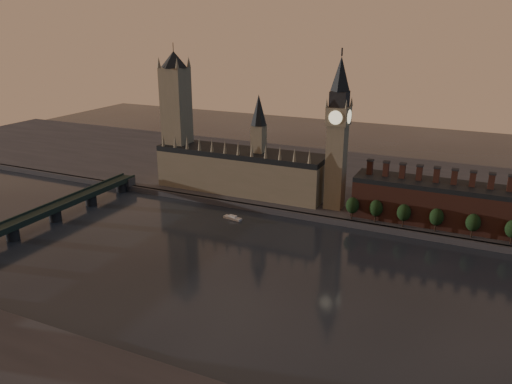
# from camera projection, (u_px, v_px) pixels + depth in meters

# --- Properties ---
(ground) EXTENTS (900.00, 900.00, 0.00)m
(ground) POSITION_uv_depth(u_px,v_px,m) (254.00, 279.00, 258.30)
(ground) COLOR black
(ground) RESTS_ON ground
(north_bank) EXTENTS (900.00, 182.00, 4.00)m
(north_bank) POSITION_uv_depth(u_px,v_px,m) (345.00, 181.00, 410.60)
(north_bank) COLOR #424247
(north_bank) RESTS_ON ground
(palace_of_westminster) EXTENTS (130.00, 30.30, 74.00)m
(palace_of_westminster) POSITION_uv_depth(u_px,v_px,m) (241.00, 169.00, 375.70)
(palace_of_westminster) COLOR #7E7059
(palace_of_westminster) RESTS_ON north_bank
(victoria_tower) EXTENTS (24.00, 24.00, 108.00)m
(victoria_tower) POSITION_uv_depth(u_px,v_px,m) (177.00, 114.00, 385.86)
(victoria_tower) COLOR #7E7059
(victoria_tower) RESTS_ON north_bank
(big_ben) EXTENTS (15.00, 15.00, 107.00)m
(big_ben) POSITION_uv_depth(u_px,v_px,m) (338.00, 133.00, 330.53)
(big_ben) COLOR #7E7059
(big_ben) RESTS_ON north_bank
(chimney_block) EXTENTS (110.00, 25.00, 37.00)m
(chimney_block) POSITION_uv_depth(u_px,v_px,m) (442.00, 203.00, 315.21)
(chimney_block) COLOR brown
(chimney_block) RESTS_ON north_bank
(embankment_tree_0) EXTENTS (8.60, 8.60, 14.88)m
(embankment_tree_0) POSITION_uv_depth(u_px,v_px,m) (352.00, 205.00, 323.56)
(embankment_tree_0) COLOR black
(embankment_tree_0) RESTS_ON north_bank
(embankment_tree_1) EXTENTS (8.60, 8.60, 14.88)m
(embankment_tree_1) POSITION_uv_depth(u_px,v_px,m) (376.00, 208.00, 318.76)
(embankment_tree_1) COLOR black
(embankment_tree_1) RESTS_ON north_bank
(embankment_tree_2) EXTENTS (8.60, 8.60, 14.88)m
(embankment_tree_2) POSITION_uv_depth(u_px,v_px,m) (404.00, 213.00, 311.36)
(embankment_tree_2) COLOR black
(embankment_tree_2) RESTS_ON north_bank
(embankment_tree_3) EXTENTS (8.60, 8.60, 14.88)m
(embankment_tree_3) POSITION_uv_depth(u_px,v_px,m) (436.00, 217.00, 304.27)
(embankment_tree_3) COLOR black
(embankment_tree_3) RESTS_ON north_bank
(embankment_tree_4) EXTENTS (8.60, 8.60, 14.88)m
(embankment_tree_4) POSITION_uv_depth(u_px,v_px,m) (473.00, 223.00, 295.81)
(embankment_tree_4) COLOR black
(embankment_tree_4) RESTS_ON north_bank
(westminster_bridge) EXTENTS (14.00, 200.00, 11.55)m
(westminster_bridge) POSITION_uv_depth(u_px,v_px,m) (30.00, 220.00, 315.30)
(westminster_bridge) COLOR #1C2C26
(westminster_bridge) RESTS_ON ground
(river_boat) EXTENTS (13.77, 6.00, 2.66)m
(river_boat) POSITION_uv_depth(u_px,v_px,m) (233.00, 218.00, 336.72)
(river_boat) COLOR beige
(river_boat) RESTS_ON ground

